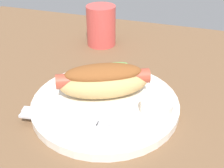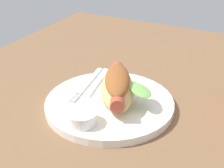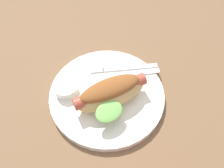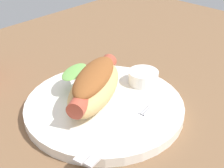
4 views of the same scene
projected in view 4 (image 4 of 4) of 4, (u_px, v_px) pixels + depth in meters
The scene contains 6 objects.
ground_plane at pixel (109, 105), 56.73cm from camera, with size 120.00×90.00×1.80cm, color brown.
plate at pixel (104, 106), 53.41cm from camera, with size 26.30×26.30×1.60cm, color white.
hot_dog at pixel (93, 84), 51.83cm from camera, with size 17.26×14.74×6.18cm.
sauce_ramekin at pixel (143, 77), 57.80cm from camera, with size 5.42×5.42×2.36cm, color white.
fork at pixel (122, 133), 45.90cm from camera, with size 16.45×3.43×0.40cm.
knife at pixel (107, 133), 45.93cm from camera, with size 13.73×1.40×0.36cm, color silver.
Camera 4 is at (33.68, 32.37, 31.51)cm, focal length 51.38 mm.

